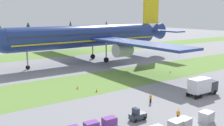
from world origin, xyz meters
TOP-DOWN VIEW (x-y plane):
  - ground_plane at (0.00, 0.00)m, footprint 400.00×400.00m
  - grass_strip_near at (0.00, 29.42)m, footprint 320.00×17.96m
  - grass_strip_far at (0.00, 77.33)m, footprint 320.00×17.96m
  - airliner at (12.94, 53.41)m, footprint 63.81×78.57m
  - baggage_tug at (-7.10, 6.15)m, footprint 2.65×1.40m
  - cargo_dolly_lead at (-12.12, 6.34)m, footprint 2.26×1.58m
  - cargo_dolly_second at (-15.02, 6.45)m, footprint 2.26×1.58m
  - catering_truck at (11.52, 8.34)m, footprint 7.00×2.43m
  - ground_crew_marshaller at (0.01, 10.88)m, footprint 0.36×0.56m
  - ground_crew_loader at (-1.89, 2.67)m, footprint 0.45×0.39m
  - uld_container_0 at (-5.28, 0.03)m, footprint 2.10×1.72m
  - uld_container_2 at (1.04, -0.24)m, footprint 2.18×1.83m
  - uld_container_3 at (-3.86, -0.01)m, footprint 2.18×1.83m
  - taxiway_marker_0 at (3.72, 22.22)m, footprint 0.44×0.44m
  - taxiway_marker_1 at (21.32, 25.95)m, footprint 0.44×0.44m
  - taxiway_marker_2 at (-4.62, 22.23)m, footprint 0.44×0.44m
  - taxiway_marker_3 at (-6.89, 26.46)m, footprint 0.44×0.44m

SIDE VIEW (x-z plane):
  - ground_plane at x=0.00m, z-range 0.00..0.00m
  - grass_strip_near at x=0.00m, z-range 0.00..0.01m
  - grass_strip_far at x=0.00m, z-range 0.00..0.01m
  - taxiway_marker_0 at x=3.72m, z-range 0.00..0.53m
  - taxiway_marker_1 at x=21.32m, z-range 0.00..0.56m
  - taxiway_marker_3 at x=-6.89m, z-range 0.00..0.67m
  - taxiway_marker_2 at x=-4.62m, z-range 0.00..0.68m
  - baggage_tug at x=-7.10m, z-range -0.17..1.80m
  - uld_container_2 at x=1.04m, z-range 0.00..1.63m
  - uld_container_3 at x=-3.86m, z-range 0.00..1.67m
  - uld_container_0 at x=-5.28m, z-range 0.00..1.69m
  - cargo_dolly_lead at x=-12.12m, z-range 0.14..1.69m
  - cargo_dolly_second at x=-15.02m, z-range 0.14..1.69m
  - ground_crew_marshaller at x=0.01m, z-range 0.08..1.82m
  - ground_crew_loader at x=-1.89m, z-range 0.08..1.82m
  - catering_truck at x=11.52m, z-range 0.16..3.74m
  - airliner at x=12.94m, z-range -3.46..21.01m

